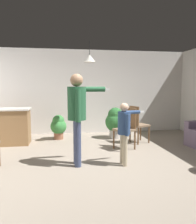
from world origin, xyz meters
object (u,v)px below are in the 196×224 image
object	(u,v)px
potted_plant_corner	(115,121)
dining_chair_by_counter	(137,123)
person_child	(125,127)
potted_plant_by_wall	(58,126)
dining_chair_centre_back	(127,127)
person_adult	(78,109)
kitchen_counter	(6,126)

from	to	relation	value
potted_plant_corner	dining_chair_by_counter	bearing A→B (deg)	-55.94
person_child	potted_plant_by_wall	xyz separation A→B (m)	(-1.27, 2.46, -0.36)
person_child	dining_chair_centre_back	world-z (taller)	person_child
person_child	potted_plant_corner	bearing A→B (deg)	160.97
potted_plant_corner	potted_plant_by_wall	xyz separation A→B (m)	(-1.66, 0.12, -0.11)
person_adult	dining_chair_centre_back	bearing A→B (deg)	126.18
kitchen_counter	dining_chair_centre_back	distance (m)	3.15
kitchen_counter	person_adult	bearing A→B (deg)	-47.66
person_adult	dining_chair_centre_back	xyz separation A→B (m)	(1.26, 1.00, -0.54)
dining_chair_centre_back	person_child	bearing A→B (deg)	134.78
kitchen_counter	dining_chair_by_counter	bearing A→B (deg)	-6.33
person_child	dining_chair_centre_back	bearing A→B (deg)	151.95
dining_chair_centre_back	potted_plant_by_wall	distance (m)	2.12
dining_chair_centre_back	potted_plant_corner	bearing A→B (deg)	-27.18
dining_chair_by_counter	potted_plant_by_wall	distance (m)	2.26
person_adult	potted_plant_by_wall	distance (m)	2.46
kitchen_counter	person_child	distance (m)	3.35
kitchen_counter	person_adult	world-z (taller)	person_adult
potted_plant_by_wall	dining_chair_centre_back	bearing A→B (deg)	-38.74
potted_plant_by_wall	kitchen_counter	bearing A→B (deg)	-163.49
kitchen_counter	potted_plant_by_wall	distance (m)	1.42
person_child	potted_plant_corner	size ratio (longest dim) A/B	1.33
person_adult	potted_plant_corner	xyz separation A→B (m)	(1.27, 2.20, -0.58)
kitchen_counter	person_adult	size ratio (longest dim) A/B	0.72
dining_chair_by_counter	dining_chair_centre_back	bearing A→B (deg)	-58.87
person_adult	kitchen_counter	bearing A→B (deg)	-139.89
person_child	potted_plant_by_wall	bearing A→B (deg)	-162.34
person_adult	person_child	world-z (taller)	person_adult
person_adult	potted_plant_corner	world-z (taller)	person_adult
dining_chair_centre_back	potted_plant_corner	distance (m)	1.20
dining_chair_by_counter	potted_plant_corner	bearing A→B (deg)	-164.37
dining_chair_centre_back	potted_plant_corner	size ratio (longest dim) A/B	1.10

